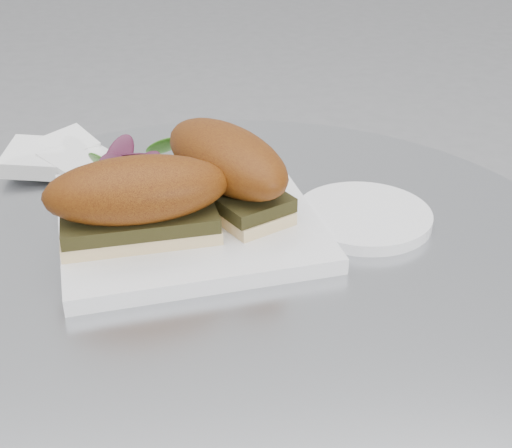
{
  "coord_description": "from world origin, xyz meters",
  "views": [
    {
      "loc": [
        -0.05,
        -0.57,
        1.08
      ],
      "look_at": [
        0.02,
        -0.01,
        0.77
      ],
      "focal_mm": 50.0,
      "sensor_mm": 36.0,
      "label": 1
    }
  ],
  "objects_px": {
    "sandwich_right": "(226,166)",
    "sandwich_left": "(138,198)",
    "plate": "(187,219)",
    "saucer": "(363,216)"
  },
  "relations": [
    {
      "from": "sandwich_right",
      "to": "sandwich_left",
      "type": "bearing_deg",
      "value": -82.43
    },
    {
      "from": "sandwich_left",
      "to": "sandwich_right",
      "type": "relative_size",
      "value": 0.9
    },
    {
      "from": "plate",
      "to": "sandwich_right",
      "type": "distance_m",
      "value": 0.07
    },
    {
      "from": "sandwich_left",
      "to": "sandwich_right",
      "type": "height_order",
      "value": "same"
    },
    {
      "from": "plate",
      "to": "saucer",
      "type": "height_order",
      "value": "plate"
    },
    {
      "from": "plate",
      "to": "saucer",
      "type": "bearing_deg",
      "value": -4.23
    },
    {
      "from": "plate",
      "to": "sandwich_right",
      "type": "relative_size",
      "value": 1.28
    },
    {
      "from": "plate",
      "to": "sandwich_right",
      "type": "height_order",
      "value": "sandwich_right"
    },
    {
      "from": "sandwich_left",
      "to": "sandwich_right",
      "type": "distance_m",
      "value": 0.11
    },
    {
      "from": "plate",
      "to": "sandwich_left",
      "type": "height_order",
      "value": "sandwich_left"
    }
  ]
}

